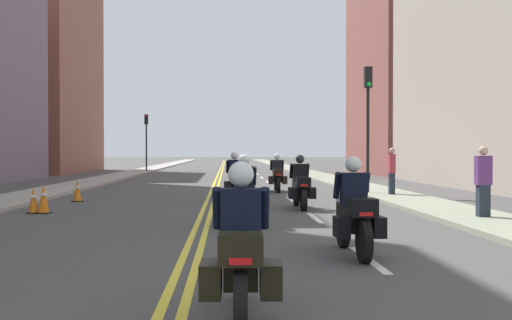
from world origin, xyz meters
TOP-DOWN VIEW (x-y plane):
  - ground_plane at (0.00, 48.00)m, footprint 264.00×264.00m
  - sidewalk_left at (-6.63, 48.00)m, footprint 2.14×144.00m
  - sidewalk_right at (6.63, 48.00)m, footprint 2.14×144.00m
  - centreline_yellow_inner at (-0.12, 48.00)m, footprint 0.12×132.00m
  - centreline_yellow_outer at (0.12, 48.00)m, footprint 0.12×132.00m
  - lane_dashes_white at (2.78, 29.00)m, footprint 0.14×56.40m
  - building_left_2 at (-14.34, 48.68)m, footprint 6.99×14.99m
  - building_right_2 at (14.00, 44.66)m, footprint 6.31×14.19m
  - motorcycle_0 at (0.72, 4.58)m, footprint 0.77×2.09m
  - motorcycle_1 at (2.62, 8.32)m, footprint 0.77×2.19m
  - motorcycle_2 at (0.96, 12.34)m, footprint 0.77×2.10m
  - motorcycle_3 at (2.71, 16.42)m, footprint 0.77×2.23m
  - motorcycle_4 at (0.83, 19.83)m, footprint 0.78×2.16m
  - motorcycle_5 at (2.64, 24.03)m, footprint 0.77×2.28m
  - traffic_cone_0 at (-4.40, 15.45)m, footprint 0.36×0.36m
  - traffic_cone_1 at (-4.43, 19.36)m, footprint 0.35×0.35m
  - traffic_cone_2 at (-4.68, 15.49)m, footprint 0.32×0.32m
  - traffic_light_near at (5.96, 21.92)m, footprint 0.28×0.38m
  - traffic_light_far at (-5.96, 48.52)m, footprint 0.28×0.38m
  - pedestrian_0 at (6.57, 20.74)m, footprint 0.25×0.38m
  - pedestrian_1 at (6.69, 12.98)m, footprint 0.37×0.24m

SIDE VIEW (x-z plane):
  - ground_plane at x=0.00m, z-range 0.00..0.00m
  - centreline_yellow_inner at x=-0.12m, z-range 0.00..0.01m
  - centreline_yellow_outer at x=0.12m, z-range 0.00..0.01m
  - lane_dashes_white at x=2.78m, z-range 0.00..0.01m
  - sidewalk_left at x=-6.63m, z-range 0.00..0.12m
  - sidewalk_right at x=6.63m, z-range 0.00..0.12m
  - traffic_cone_2 at x=-4.68m, z-range 0.00..0.72m
  - traffic_cone_1 at x=-4.43m, z-range 0.00..0.77m
  - traffic_cone_0 at x=-4.40m, z-range 0.00..0.82m
  - motorcycle_3 at x=2.71m, z-range -0.16..1.43m
  - motorcycle_5 at x=2.64m, z-range -0.16..1.44m
  - motorcycle_0 at x=0.72m, z-range -0.15..1.43m
  - motorcycle_1 at x=2.62m, z-range -0.15..1.45m
  - motorcycle_2 at x=0.96m, z-range -0.14..1.47m
  - motorcycle_4 at x=0.83m, z-range -0.16..1.50m
  - pedestrian_1 at x=6.69m, z-range 0.03..1.84m
  - pedestrian_0 at x=6.57m, z-range 0.03..1.85m
  - traffic_light_far at x=-5.96m, z-range 0.90..5.56m
  - traffic_light_near at x=5.96m, z-range 0.91..5.83m
  - building_right_2 at x=14.00m, z-range 0.00..14.89m
  - building_left_2 at x=-14.34m, z-range 0.00..15.58m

